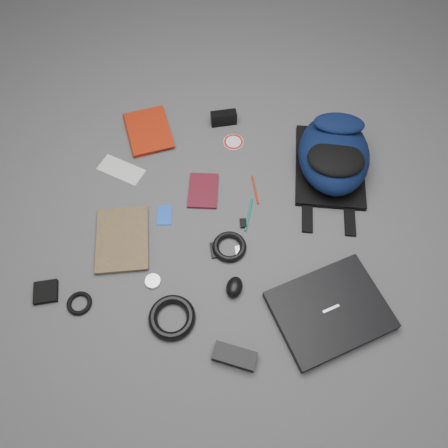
# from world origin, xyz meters

# --- Properties ---
(ground) EXTENTS (4.00, 4.00, 0.00)m
(ground) POSITION_xyz_m (0.00, 0.00, 0.00)
(ground) COLOR #4F4F51
(ground) RESTS_ON ground
(backpack) EXTENTS (0.32, 0.45, 0.18)m
(backpack) POSITION_xyz_m (0.40, 0.33, 0.09)
(backpack) COLOR black
(backpack) RESTS_ON ground
(laptop) EXTENTS (0.47, 0.44, 0.04)m
(laptop) POSITION_xyz_m (0.40, -0.29, 0.02)
(laptop) COLOR black
(laptop) RESTS_ON ground
(textbook_red) EXTENTS (0.27, 0.30, 0.03)m
(textbook_red) POSITION_xyz_m (-0.47, 0.39, 0.01)
(textbook_red) COLOR maroon
(textbook_red) RESTS_ON ground
(comic_book) EXTENTS (0.25, 0.30, 0.02)m
(comic_book) POSITION_xyz_m (-0.47, -0.13, 0.01)
(comic_book) COLOR #B58F0C
(comic_book) RESTS_ON ground
(envelope) EXTENTS (0.21, 0.14, 0.00)m
(envelope) POSITION_xyz_m (-0.46, 0.21, 0.00)
(envelope) COLOR silver
(envelope) RESTS_ON ground
(dvd_case) EXTENTS (0.13, 0.17, 0.01)m
(dvd_case) POSITION_xyz_m (-0.10, 0.15, 0.01)
(dvd_case) COLOR #400C14
(dvd_case) RESTS_ON ground
(compact_camera) EXTENTS (0.12, 0.07, 0.06)m
(compact_camera) POSITION_xyz_m (-0.07, 0.52, 0.03)
(compact_camera) COLOR black
(compact_camera) RESTS_ON ground
(sticker_disc) EXTENTS (0.11, 0.11, 0.00)m
(sticker_disc) POSITION_xyz_m (-0.01, 0.42, 0.00)
(sticker_disc) COLOR white
(sticker_disc) RESTS_ON ground
(pen_teal) EXTENTS (0.02, 0.15, 0.01)m
(pen_teal) POSITION_xyz_m (0.09, 0.06, 0.00)
(pen_teal) COLOR #0C6E5C
(pen_teal) RESTS_ON ground
(pen_red) EXTENTS (0.04, 0.13, 0.01)m
(pen_red) POSITION_xyz_m (0.10, 0.18, 0.00)
(pen_red) COLOR #AE240D
(pen_red) RESTS_ON ground
(id_badge) EXTENTS (0.07, 0.10, 0.00)m
(id_badge) POSITION_xyz_m (-0.24, 0.02, 0.00)
(id_badge) COLOR blue
(id_badge) RESTS_ON ground
(usb_black) EXTENTS (0.04, 0.07, 0.01)m
(usb_black) POSITION_xyz_m (-0.02, -0.11, 0.01)
(usb_black) COLOR black
(usb_black) RESTS_ON ground
(usb_silver) EXTENTS (0.03, 0.04, 0.01)m
(usb_silver) POSITION_xyz_m (0.06, -0.10, 0.00)
(usb_silver) COLOR silver
(usb_silver) RESTS_ON ground
(key_fob) EXTENTS (0.03, 0.04, 0.01)m
(key_fob) POSITION_xyz_m (0.07, 0.02, 0.01)
(key_fob) COLOR black
(key_fob) RESTS_ON ground
(mouse) EXTENTS (0.07, 0.09, 0.04)m
(mouse) POSITION_xyz_m (0.07, -0.25, 0.02)
(mouse) COLOR black
(mouse) RESTS_ON ground
(headphone_left) EXTENTS (0.06, 0.06, 0.01)m
(headphone_left) POSITION_xyz_m (-0.33, -0.17, 0.01)
(headphone_left) COLOR #BDBDBF
(headphone_left) RESTS_ON ground
(headphone_right) EXTENTS (0.07, 0.07, 0.01)m
(headphone_right) POSITION_xyz_m (-0.22, -0.26, 0.01)
(headphone_right) COLOR #BDBEC0
(headphone_right) RESTS_ON ground
(cable_coil) EXTENTS (0.15, 0.15, 0.02)m
(cable_coil) POSITION_xyz_m (0.03, -0.09, 0.01)
(cable_coil) COLOR black
(cable_coil) RESTS_ON ground
(power_brick) EXTENTS (0.15, 0.08, 0.04)m
(power_brick) POSITION_xyz_m (0.10, -0.49, 0.02)
(power_brick) COLOR black
(power_brick) RESTS_ON ground
(power_cord_coil) EXTENTS (0.21, 0.21, 0.03)m
(power_cord_coil) POSITION_xyz_m (-0.13, -0.38, 0.02)
(power_cord_coil) COLOR black
(power_cord_coil) RESTS_ON ground
(pouch) EXTENTS (0.10, 0.10, 0.02)m
(pouch) POSITION_xyz_m (-0.59, -0.35, 0.01)
(pouch) COLOR black
(pouch) RESTS_ON ground
(earbud_coil) EXTENTS (0.11, 0.11, 0.02)m
(earbud_coil) POSITION_xyz_m (-0.46, -0.37, 0.01)
(earbud_coil) COLOR black
(earbud_coil) RESTS_ON ground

